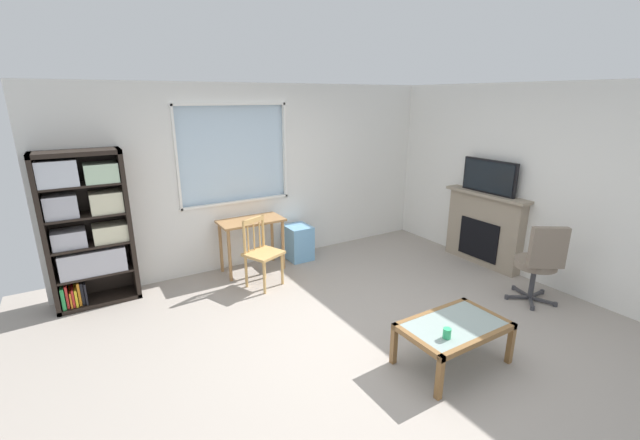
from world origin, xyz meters
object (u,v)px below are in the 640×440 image
(desk_under_window, at_px, (251,229))
(tv, at_px, (489,177))
(bookshelf, at_px, (87,226))
(plastic_drawer_unit, at_px, (298,242))
(fireplace, at_px, (484,228))
(sippy_cup, at_px, (447,333))
(wooden_chair, at_px, (262,252))
(coffee_table, at_px, (454,329))
(office_chair, at_px, (540,260))

(desk_under_window, height_order, tv, tv)
(desk_under_window, bearing_deg, bookshelf, 176.91)
(plastic_drawer_unit, bearing_deg, fireplace, -34.75)
(plastic_drawer_unit, height_order, sippy_cup, plastic_drawer_unit)
(desk_under_window, bearing_deg, fireplace, -26.62)
(bookshelf, bearing_deg, wooden_chair, -18.27)
(plastic_drawer_unit, bearing_deg, tv, -34.96)
(wooden_chair, relative_size, tv, 1.07)
(plastic_drawer_unit, distance_m, sippy_cup, 3.15)
(desk_under_window, bearing_deg, wooden_chair, -98.68)
(tv, height_order, coffee_table, tv)
(plastic_drawer_unit, height_order, fireplace, fireplace)
(bookshelf, xyz_separation_m, office_chair, (4.47, -2.78, -0.41))
(bookshelf, xyz_separation_m, tv, (4.96, -1.61, 0.35))
(bookshelf, height_order, tv, bookshelf)
(sippy_cup, bearing_deg, tv, 32.44)
(coffee_table, bearing_deg, tv, 32.97)
(wooden_chair, height_order, tv, tv)
(tv, distance_m, sippy_cup, 3.05)
(bookshelf, bearing_deg, plastic_drawer_unit, -1.18)
(bookshelf, relative_size, wooden_chair, 2.03)
(tv, height_order, sippy_cup, tv)
(fireplace, bearing_deg, plastic_drawer_unit, 145.25)
(office_chair, bearing_deg, fireplace, 66.64)
(bookshelf, relative_size, sippy_cup, 20.26)
(coffee_table, bearing_deg, sippy_cup, -152.86)
(coffee_table, bearing_deg, office_chair, 9.37)
(wooden_chair, bearing_deg, office_chair, -39.78)
(fireplace, bearing_deg, bookshelf, 162.02)
(fireplace, bearing_deg, wooden_chair, 162.21)
(tv, height_order, office_chair, tv)
(desk_under_window, bearing_deg, sippy_cup, -80.49)
(sippy_cup, bearing_deg, fireplace, 32.25)
(tv, xyz_separation_m, coffee_table, (-2.24, -1.45, -0.96))
(wooden_chair, xyz_separation_m, sippy_cup, (0.59, -2.56, -0.01))
(desk_under_window, relative_size, office_chair, 0.89)
(desk_under_window, relative_size, sippy_cup, 9.88)
(wooden_chair, xyz_separation_m, plastic_drawer_unit, (0.84, 0.57, -0.20))
(bookshelf, distance_m, coffee_table, 4.14)
(wooden_chair, distance_m, plastic_drawer_unit, 1.03)
(wooden_chair, relative_size, plastic_drawer_unit, 1.72)
(bookshelf, bearing_deg, coffee_table, -48.44)
(wooden_chair, distance_m, coffee_table, 2.58)
(wooden_chair, bearing_deg, coffee_table, -71.21)
(plastic_drawer_unit, xyz_separation_m, office_chair, (1.74, -2.72, 0.29))
(desk_under_window, xyz_separation_m, tv, (2.99, -1.51, 0.69))
(fireplace, relative_size, sippy_cup, 14.25)
(tv, bearing_deg, sippy_cup, -147.56)
(desk_under_window, height_order, sippy_cup, desk_under_window)
(fireplace, relative_size, tv, 1.52)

